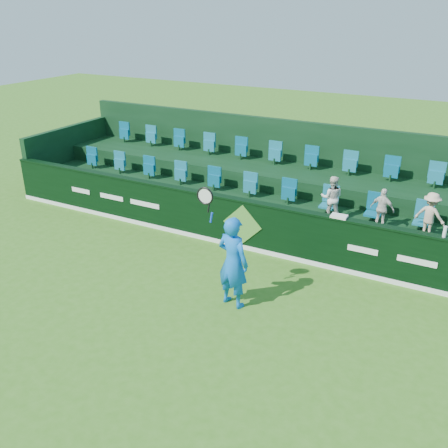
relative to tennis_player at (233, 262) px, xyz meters
The scene contains 13 objects.
ground 2.01m from the tennis_player, 124.31° to the right, with size 60.00×60.00×0.00m, color #366E1A.
sponsor_hoarding 2.77m from the tennis_player, 110.73° to the left, with size 16.00×0.25×1.35m.
stand_tier_front 3.85m from the tennis_player, 104.87° to the left, with size 16.00×2.00×0.80m, color black.
stand_tier_back 5.67m from the tennis_player, 99.93° to the left, with size 16.00×1.80×1.30m, color black.
stand_rear 6.10m from the tennis_player, 99.21° to the left, with size 16.00×4.10×2.60m.
seat_row_front 4.19m from the tennis_player, 103.47° to the left, with size 13.50×0.50×0.60m, color #085875.
seat_row_back 5.98m from the tennis_player, 99.43° to the left, with size 13.50×0.50×0.60m, color #085875.
tennis_player is the anchor object (origin of this frame).
spectator_left 3.83m from the tennis_player, 75.44° to the left, with size 0.56×0.44×1.15m, color silver.
spectator_middle 4.33m from the tennis_player, 58.74° to the left, with size 0.60×0.25×1.03m, color silver.
spectator_right 4.99m from the tennis_player, 47.84° to the left, with size 0.72×0.41×1.12m, color #CAB18E.
towel 2.99m from the tennis_player, 60.16° to the left, with size 0.37×0.24×0.06m, color white.
drinks_bottle 4.58m from the tennis_player, 34.36° to the left, with size 0.08×0.08×0.25m, color white.
Camera 1 is at (5.11, -6.73, 5.89)m, focal length 40.00 mm.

